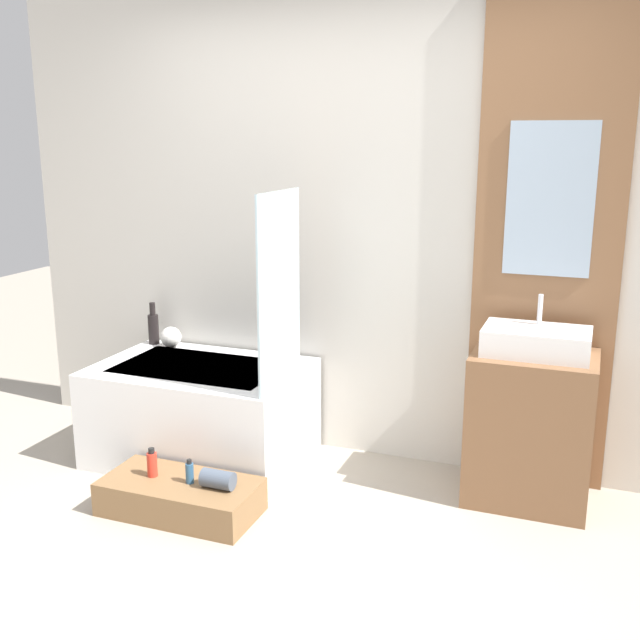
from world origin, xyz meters
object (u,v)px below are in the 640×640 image
object	(u,v)px
wooden_step_bench	(181,497)
bottle_soap_secondary	(190,472)
sink	(536,341)
vase_round_light	(171,337)
bottle_soap_primary	(152,464)
vase_tall_dark	(153,327)
bathtub	(201,412)

from	to	relation	value
wooden_step_bench	bottle_soap_secondary	size ratio (longest dim) A/B	6.28
sink	vase_round_light	bearing A→B (deg)	176.44
sink	bottle_soap_primary	distance (m)	1.97
bottle_soap_primary	bottle_soap_secondary	world-z (taller)	bottle_soap_primary
vase_tall_dark	vase_round_light	size ratio (longest dim) A/B	2.05
vase_tall_dark	bottle_soap_primary	distance (m)	1.15
bathtub	bottle_soap_secondary	bearing A→B (deg)	-65.47
vase_round_light	bottle_soap_secondary	world-z (taller)	vase_round_light
vase_tall_dark	bottle_soap_secondary	world-z (taller)	vase_tall_dark
wooden_step_bench	bottle_soap_primary	size ratio (longest dim) A/B	5.19
bathtub	vase_tall_dark	size ratio (longest dim) A/B	4.45
vase_tall_dark	vase_round_light	distance (m)	0.15
bathtub	sink	distance (m)	1.87
bathtub	vase_round_light	size ratio (longest dim) A/B	9.13
wooden_step_bench	vase_tall_dark	xyz separation A→B (m)	(-0.71, 0.91, 0.57)
bottle_soap_primary	bottle_soap_secondary	bearing A→B (deg)	0.00
bottle_soap_secondary	vase_round_light	bearing A→B (deg)	125.47
bathtub	bottle_soap_secondary	distance (m)	0.67
bathtub	wooden_step_bench	distance (m)	0.67
sink	bottle_soap_secondary	size ratio (longest dim) A/B	4.13
sink	vase_round_light	distance (m)	2.15
vase_round_light	bottle_soap_primary	distance (m)	1.05
bottle_soap_primary	vase_tall_dark	bearing A→B (deg)	121.50
bathtub	vase_round_light	world-z (taller)	vase_round_light
wooden_step_bench	vase_round_light	bearing A→B (deg)	122.93
vase_round_light	bathtub	bearing A→B (deg)	-38.25
vase_tall_dark	bottle_soap_primary	size ratio (longest dim) A/B	1.76
wooden_step_bench	sink	size ratio (longest dim) A/B	1.52
bathtub	bottle_soap_primary	world-z (taller)	bathtub
bathtub	wooden_step_bench	size ratio (longest dim) A/B	1.51
bathtub	sink	bearing A→B (deg)	4.67
bathtub	vase_tall_dark	world-z (taller)	vase_tall_dark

